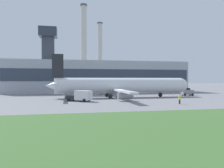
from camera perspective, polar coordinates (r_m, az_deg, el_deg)
name	(u,v)px	position (r m, az deg, el deg)	size (l,w,h in m)	color
ground_plane	(118,100)	(48.28, 1.46, -4.15)	(400.00, 400.00, 0.00)	gray
terminal_building	(97,76)	(77.10, -4.07, 2.08)	(62.28, 12.44, 21.85)	#9EA3AD
smokestack_left	(84,46)	(109.03, -7.39, 9.72)	(3.33, 3.33, 41.17)	beige
smokestack_right	(100,55)	(110.55, -3.18, 7.49)	(2.72, 2.72, 33.10)	beige
airplane	(119,86)	(54.07, 1.95, -0.45)	(36.01, 32.11, 10.47)	silver
pushback_tug	(187,92)	(63.86, 19.10, -2.07)	(3.22, 2.45, 2.13)	gray
baggage_truck	(81,96)	(45.21, -8.21, -3.12)	(5.49, 4.71, 2.23)	#232328
ground_crew_person	(180,99)	(41.64, 17.25, -3.87)	(0.38, 0.38, 1.67)	#23283D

